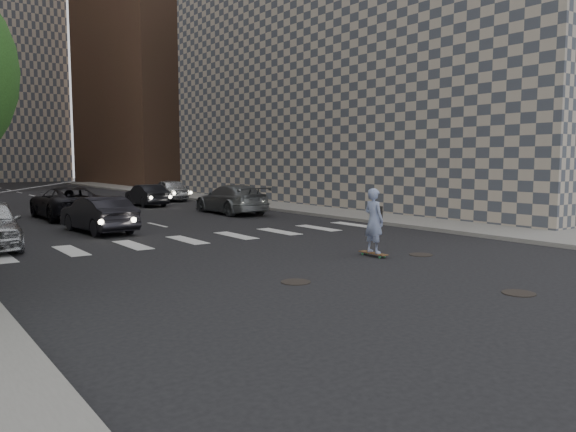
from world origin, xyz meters
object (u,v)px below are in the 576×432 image
traffic_car_a (98,214)px  traffic_car_b (231,199)px  skateboarder (374,221)px  traffic_car_d (169,190)px  traffic_car_c (67,203)px  traffic_car_e (146,195)px

traffic_car_a → traffic_car_b: traffic_car_b is taller
skateboarder → traffic_car_d: bearing=79.9°
skateboarder → traffic_car_c: 17.12m
skateboarder → traffic_car_b: (3.31, 14.01, -0.30)m
skateboarder → traffic_car_c: bearing=105.3°
traffic_car_b → traffic_car_c: 8.15m
traffic_car_c → traffic_car_d: 12.07m
traffic_car_c → traffic_car_e: (5.97, 4.78, -0.11)m
skateboarder → traffic_car_b: bearing=77.0°
traffic_car_b → traffic_car_d: traffic_car_b is taller
skateboarder → traffic_car_d: 25.04m
traffic_car_d → traffic_car_b: bearing=90.2°
skateboarder → traffic_car_e: (1.54, 21.31, -0.40)m
traffic_car_c → traffic_car_d: traffic_car_c is taller
traffic_car_b → traffic_car_d: size_ratio=1.19×
traffic_car_b → traffic_car_c: bearing=-16.3°
traffic_car_c → traffic_car_e: bearing=-141.3°
skateboarder → traffic_car_a: size_ratio=0.47×
traffic_car_b → traffic_car_e: size_ratio=1.30×
traffic_car_c → traffic_car_b: bearing=162.0°
traffic_car_a → traffic_car_e: bearing=-125.6°
traffic_car_d → traffic_car_e: (-2.97, -3.32, -0.09)m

